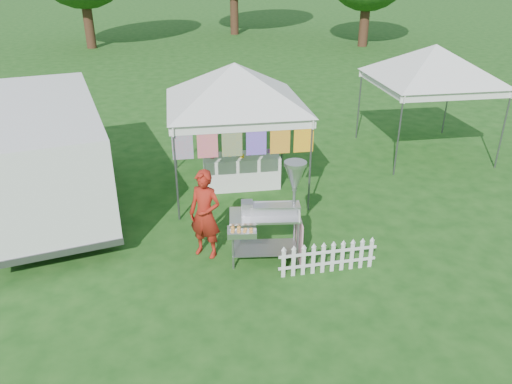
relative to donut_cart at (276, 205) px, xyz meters
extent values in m
plane|color=#184914|center=(-0.31, -0.23, -1.14)|extent=(120.00, 120.00, 0.00)
cylinder|color=#59595E|center=(-1.73, 1.85, -0.09)|extent=(0.04, 0.04, 2.10)
cylinder|color=#59595E|center=(1.11, 1.85, -0.09)|extent=(0.04, 0.04, 2.10)
cylinder|color=#59595E|center=(-1.73, 4.69, -0.09)|extent=(0.04, 0.04, 2.10)
cylinder|color=#59595E|center=(1.11, 4.69, -0.09)|extent=(0.04, 0.04, 2.10)
cube|color=white|center=(-0.31, 1.85, 0.86)|extent=(3.00, 0.03, 0.22)
cube|color=white|center=(-0.31, 4.69, 0.86)|extent=(3.00, 0.03, 0.22)
pyramid|color=white|center=(-0.31, 3.27, 1.86)|extent=(4.24, 4.24, 0.90)
cylinder|color=#59595E|center=(-0.31, 1.85, 0.94)|extent=(3.00, 0.03, 0.03)
cube|color=#32BABD|center=(-1.56, 1.85, 0.59)|extent=(0.42, 0.01, 0.70)
cube|color=#DB1BB2|center=(-1.06, 1.85, 0.59)|extent=(0.42, 0.01, 0.70)
cube|color=#DBA10B|center=(-0.56, 1.85, 0.59)|extent=(0.42, 0.01, 0.70)
cube|color=#B61BBE|center=(-0.06, 1.85, 0.59)|extent=(0.42, 0.01, 0.70)
cube|color=red|center=(0.44, 1.85, 0.59)|extent=(0.42, 0.01, 0.70)
cube|color=#F44A1B|center=(0.94, 1.85, 0.59)|extent=(0.42, 0.01, 0.70)
cylinder|color=#59595E|center=(3.77, 3.35, -0.09)|extent=(0.04, 0.04, 2.10)
cylinder|color=#59595E|center=(6.61, 3.35, -0.09)|extent=(0.04, 0.04, 2.10)
cylinder|color=#59595E|center=(3.77, 6.19, -0.09)|extent=(0.04, 0.04, 2.10)
cylinder|color=#59595E|center=(6.61, 6.19, -0.09)|extent=(0.04, 0.04, 2.10)
cube|color=white|center=(5.19, 3.35, 0.86)|extent=(3.00, 0.03, 0.22)
cube|color=white|center=(5.19, 6.19, 0.86)|extent=(3.00, 0.03, 0.22)
pyramid|color=white|center=(5.19, 4.77, 1.86)|extent=(4.24, 4.24, 0.90)
cylinder|color=#59595E|center=(5.19, 3.35, 0.94)|extent=(3.00, 0.03, 0.03)
cylinder|color=#3A2415|center=(-6.31, 23.77, 0.84)|extent=(0.56, 0.56, 3.96)
cylinder|color=#3A2415|center=(9.69, 21.77, 0.62)|extent=(0.56, 0.56, 3.52)
cylinder|color=gray|center=(-0.81, -0.16, -0.67)|extent=(0.05, 0.05, 0.94)
cylinder|color=gray|center=(0.34, -0.30, -0.67)|extent=(0.05, 0.05, 0.94)
cylinder|color=gray|center=(-0.75, 0.36, -0.67)|extent=(0.05, 0.05, 0.94)
cylinder|color=gray|center=(0.40, 0.23, -0.67)|extent=(0.05, 0.05, 0.94)
cube|color=gray|center=(-0.20, 0.03, -0.88)|extent=(1.25, 0.73, 0.02)
cube|color=#B7B7BC|center=(-0.20, 0.03, -0.20)|extent=(1.32, 0.77, 0.04)
cube|color=#B7B7BC|center=(-0.01, 0.06, -0.10)|extent=(0.91, 0.36, 0.16)
cube|color=gray|center=(-0.51, 0.12, -0.06)|extent=(0.23, 0.25, 0.23)
cylinder|color=gray|center=(0.32, 0.02, 0.27)|extent=(0.06, 0.06, 0.94)
cone|color=#B7B7BC|center=(0.32, 0.02, 0.54)|extent=(0.42, 0.42, 0.42)
cylinder|color=#B7B7BC|center=(0.32, 0.02, 0.77)|extent=(0.44, 0.44, 0.06)
cube|color=#B7B7BC|center=(-0.66, -0.32, -0.30)|extent=(0.53, 0.37, 0.10)
cube|color=pink|center=(0.43, -0.04, -0.67)|extent=(0.11, 0.78, 0.85)
cube|color=white|center=(0.34, -0.32, -0.07)|extent=(0.03, 0.15, 0.19)
imported|color=maroon|center=(-1.25, 0.40, -0.28)|extent=(0.75, 0.68, 1.71)
cube|color=white|center=(-4.47, 2.96, 0.23)|extent=(3.41, 5.94, 1.96)
cube|color=#59595E|center=(-4.47, 2.96, -0.75)|extent=(3.45, 6.00, 0.13)
cube|color=white|center=(-5.01, 5.30, -0.25)|extent=(2.24, 1.23, 1.01)
cube|color=black|center=(-3.52, 3.86, 0.59)|extent=(0.70, 3.00, 0.61)
cube|color=black|center=(-5.10, 5.70, 0.59)|extent=(1.86, 0.45, 0.61)
cylinder|color=black|center=(-5.04, 1.00, -0.76)|extent=(0.41, 0.80, 0.76)
cylinder|color=black|center=(-3.12, 1.43, -0.76)|extent=(0.41, 0.80, 0.76)
cylinder|color=black|center=(-5.83, 4.48, -0.76)|extent=(0.41, 0.80, 0.76)
cylinder|color=black|center=(-3.91, 4.92, -0.76)|extent=(0.41, 0.80, 0.76)
cube|color=white|center=(0.03, -0.56, -0.86)|extent=(0.07, 0.02, 0.56)
cube|color=white|center=(0.21, -0.56, -0.86)|extent=(0.07, 0.02, 0.56)
cube|color=white|center=(0.39, -0.55, -0.86)|extent=(0.07, 0.02, 0.56)
cube|color=white|center=(0.57, -0.54, -0.86)|extent=(0.07, 0.02, 0.56)
cube|color=white|center=(0.75, -0.54, -0.86)|extent=(0.07, 0.02, 0.56)
cube|color=white|center=(0.93, -0.53, -0.86)|extent=(0.07, 0.02, 0.56)
cube|color=white|center=(1.11, -0.52, -0.86)|extent=(0.07, 0.02, 0.56)
cube|color=white|center=(1.29, -0.52, -0.86)|extent=(0.07, 0.02, 0.56)
cube|color=white|center=(1.47, -0.51, -0.86)|extent=(0.07, 0.02, 0.56)
cube|color=white|center=(1.65, -0.50, -0.86)|extent=(0.07, 0.02, 0.56)
cube|color=white|center=(0.84, -0.53, -0.96)|extent=(1.80, 0.09, 0.05)
cube|color=white|center=(0.84, -0.53, -0.72)|extent=(1.80, 0.09, 0.05)
cube|color=white|center=(-0.18, 3.31, -0.74)|extent=(1.80, 0.70, 0.80)
camera|label=1|loc=(-1.62, -7.66, 4.06)|focal=35.00mm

